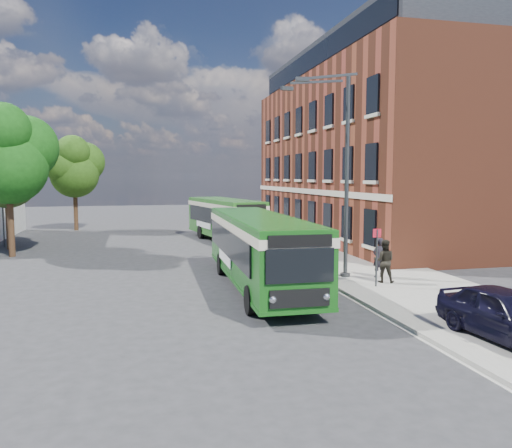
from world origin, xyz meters
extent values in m
plane|color=#2C2B2E|center=(0.00, 0.00, 0.00)|extent=(120.00, 120.00, 0.00)
cube|color=gray|center=(7.00, 8.00, 0.07)|extent=(6.00, 48.00, 0.15)
cube|color=beige|center=(3.95, 8.00, 0.01)|extent=(0.12, 48.00, 0.01)
cube|color=brown|center=(14.00, 12.00, 6.00)|extent=(12.00, 26.00, 12.00)
cube|color=beige|center=(7.96, 12.00, 3.60)|extent=(0.12, 26.00, 0.35)
cube|color=black|center=(14.00, 12.00, 13.10)|extent=(10.80, 24.80, 2.20)
cube|color=black|center=(8.57, 12.00, 13.10)|extent=(0.08, 24.00, 1.40)
cylinder|color=#35383A|center=(-12.50, 13.00, 4.50)|extent=(0.10, 0.10, 9.00)
cube|color=red|center=(-12.05, 13.00, 8.60)|extent=(0.90, 0.02, 0.60)
cylinder|color=#35383A|center=(5.20, -2.00, 0.15)|extent=(0.44, 0.44, 0.30)
cylinder|color=#35383A|center=(5.20, -2.00, 4.50)|extent=(0.18, 0.18, 9.00)
cube|color=#35383A|center=(3.96, -2.60, 8.80)|extent=(2.58, 0.46, 0.37)
cube|color=#35383A|center=(3.96, -1.40, 8.80)|extent=(2.58, 0.46, 0.37)
cube|color=#35383A|center=(2.73, -3.08, 8.55)|extent=(0.55, 0.22, 0.16)
cube|color=#35383A|center=(2.73, -0.92, 8.55)|extent=(0.55, 0.22, 0.16)
cylinder|color=#35383A|center=(5.60, -4.20, 1.25)|extent=(0.08, 0.08, 2.50)
cube|color=red|center=(5.60, -4.20, 2.35)|extent=(0.35, 0.04, 0.35)
cube|color=#145414|center=(1.04, -2.60, 1.77)|extent=(2.78, 11.74, 2.45)
cube|color=#145414|center=(1.04, -2.60, 0.50)|extent=(2.82, 11.78, 0.14)
cube|color=black|center=(-0.24, -2.27, 1.90)|extent=(0.31, 9.88, 1.10)
cube|color=black|center=(2.32, -2.33, 1.90)|extent=(0.31, 9.88, 1.10)
cube|color=beige|center=(1.04, -2.60, 2.60)|extent=(2.84, 11.80, 0.32)
cube|color=#145414|center=(1.04, -2.60, 2.96)|extent=(2.67, 11.64, 0.12)
cube|color=black|center=(0.90, -8.47, 1.95)|extent=(2.15, 0.13, 1.05)
cube|color=black|center=(0.90, -8.48, 2.70)|extent=(2.00, 0.13, 0.38)
cube|color=black|center=(0.90, -8.48, 0.95)|extent=(1.90, 0.12, 0.55)
sphere|color=silver|center=(0.05, -8.44, 0.95)|extent=(0.26, 0.26, 0.26)
sphere|color=silver|center=(1.75, -8.48, 0.95)|extent=(0.26, 0.26, 0.26)
cube|color=black|center=(1.17, 3.27, 2.00)|extent=(2.00, 0.13, 0.90)
cube|color=white|center=(-0.23, -1.57, 1.15)|extent=(0.12, 3.20, 0.45)
cylinder|color=black|center=(-0.23, -6.61, 0.50)|extent=(0.30, 1.01, 1.00)
cylinder|color=black|center=(2.11, -6.67, 0.50)|extent=(0.30, 1.01, 1.00)
cylinder|color=black|center=(-0.06, 0.47, 0.50)|extent=(0.30, 1.01, 1.00)
cylinder|color=black|center=(2.28, 0.42, 0.50)|extent=(0.30, 1.01, 1.00)
cube|color=#26621F|center=(2.24, 12.74, 1.77)|extent=(4.25, 9.93, 2.45)
cube|color=#26621F|center=(2.24, 12.74, 0.50)|extent=(4.29, 9.98, 0.14)
cube|color=black|center=(0.93, 12.80, 1.90)|extent=(1.53, 7.72, 1.10)
cube|color=black|center=(3.44, 13.28, 1.90)|extent=(1.53, 7.72, 1.10)
cube|color=beige|center=(2.24, 12.74, 2.60)|extent=(4.32, 10.00, 0.32)
cube|color=#26621F|center=(2.24, 12.74, 2.96)|extent=(4.13, 9.82, 0.12)
cube|color=black|center=(3.14, 7.98, 1.95)|extent=(2.13, 0.48, 1.05)
cube|color=black|center=(3.14, 7.97, 2.70)|extent=(1.98, 0.45, 0.38)
cube|color=black|center=(3.14, 7.97, 0.95)|extent=(1.88, 0.43, 0.55)
sphere|color=silver|center=(2.30, 7.83, 0.95)|extent=(0.26, 0.26, 0.26)
sphere|color=silver|center=(3.97, 8.15, 0.95)|extent=(0.26, 0.26, 0.26)
cube|color=black|center=(1.34, 17.51, 2.00)|extent=(1.98, 0.45, 0.90)
cube|color=white|center=(0.79, 13.49, 1.15)|extent=(0.63, 3.15, 0.45)
cylinder|color=black|center=(1.65, 9.56, 0.50)|extent=(0.46, 1.03, 1.00)
cylinder|color=black|center=(3.95, 9.99, 0.50)|extent=(0.46, 1.03, 1.00)
cylinder|color=black|center=(0.71, 14.51, 0.50)|extent=(0.46, 1.03, 1.00)
cylinder|color=black|center=(3.01, 14.94, 0.50)|extent=(0.46, 1.03, 1.00)
imported|color=black|center=(5.94, -11.25, 0.89)|extent=(2.08, 4.44, 1.47)
imported|color=black|center=(6.59, -2.50, 1.03)|extent=(0.72, 0.54, 1.77)
imported|color=black|center=(6.29, -3.55, 1.07)|extent=(1.11, 1.02, 1.83)
cylinder|color=#352213|center=(-11.03, 8.56, 1.86)|extent=(0.36, 0.36, 3.73)
sphere|color=#13460F|center=(-11.03, 8.56, 5.25)|extent=(4.41, 4.41, 4.41)
sphere|color=#13460F|center=(-10.18, 9.24, 6.36)|extent=(3.73, 3.73, 3.73)
sphere|color=#13460F|center=(-11.03, 7.71, 7.20)|extent=(3.05, 3.05, 3.05)
cylinder|color=#352213|center=(-11.91, 11.85, 1.61)|extent=(0.36, 0.36, 3.23)
sphere|color=#294217|center=(-11.91, 11.85, 4.55)|extent=(3.81, 3.81, 3.81)
sphere|color=#294217|center=(-11.17, 12.44, 5.50)|extent=(3.23, 3.23, 3.23)
sphere|color=#294217|center=(-11.91, 11.12, 6.23)|extent=(2.64, 2.64, 2.64)
cylinder|color=#352213|center=(-9.09, 22.72, 1.73)|extent=(0.36, 0.36, 3.46)
sphere|color=#234610|center=(-9.09, 22.72, 4.88)|extent=(4.09, 4.09, 4.09)
sphere|color=#234610|center=(-8.30, 23.35, 5.91)|extent=(3.46, 3.46, 3.46)
sphere|color=#234610|center=(-9.80, 22.17, 5.51)|extent=(3.15, 3.15, 3.15)
sphere|color=#234610|center=(-9.09, 21.93, 6.69)|extent=(2.83, 2.83, 2.83)
camera|label=1|loc=(-3.84, -22.65, 4.64)|focal=35.00mm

